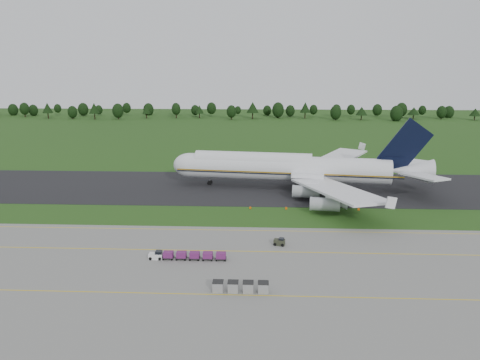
{
  "coord_description": "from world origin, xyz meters",
  "views": [
    {
      "loc": [
        4.28,
        -106.9,
        34.68
      ],
      "look_at": [
        -0.63,
        2.0,
        8.52
      ],
      "focal_mm": 35.0,
      "sensor_mm": 36.0,
      "label": 1
    }
  ],
  "objects_px": {
    "baggage_train": "(186,255)",
    "edge_markers": "(304,209)",
    "uld_row": "(241,287)",
    "aircraft": "(292,168)",
    "utility_cart": "(279,242)"
  },
  "relations": [
    {
      "from": "baggage_train",
      "to": "utility_cart",
      "type": "relative_size",
      "value": 6.05
    },
    {
      "from": "aircraft",
      "to": "uld_row",
      "type": "distance_m",
      "value": 68.09
    },
    {
      "from": "baggage_train",
      "to": "edge_markers",
      "type": "height_order",
      "value": "baggage_train"
    },
    {
      "from": "uld_row",
      "to": "aircraft",
      "type": "bearing_deg",
      "value": 79.66
    },
    {
      "from": "utility_cart",
      "to": "baggage_train",
      "type": "bearing_deg",
      "value": -155.41
    },
    {
      "from": "edge_markers",
      "to": "aircraft",
      "type": "bearing_deg",
      "value": 94.88
    },
    {
      "from": "aircraft",
      "to": "utility_cart",
      "type": "bearing_deg",
      "value": -96.53
    },
    {
      "from": "baggage_train",
      "to": "edge_markers",
      "type": "distance_m",
      "value": 40.89
    },
    {
      "from": "utility_cart",
      "to": "edge_markers",
      "type": "height_order",
      "value": "utility_cart"
    },
    {
      "from": "baggage_train",
      "to": "uld_row",
      "type": "height_order",
      "value": "uld_row"
    },
    {
      "from": "utility_cart",
      "to": "aircraft",
      "type": "bearing_deg",
      "value": 83.47
    },
    {
      "from": "utility_cart",
      "to": "uld_row",
      "type": "relative_size",
      "value": 0.27
    },
    {
      "from": "utility_cart",
      "to": "uld_row",
      "type": "bearing_deg",
      "value": -108.6
    },
    {
      "from": "baggage_train",
      "to": "utility_cart",
      "type": "distance_m",
      "value": 19.25
    },
    {
      "from": "edge_markers",
      "to": "uld_row",
      "type": "bearing_deg",
      "value": -107.31
    }
  ]
}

